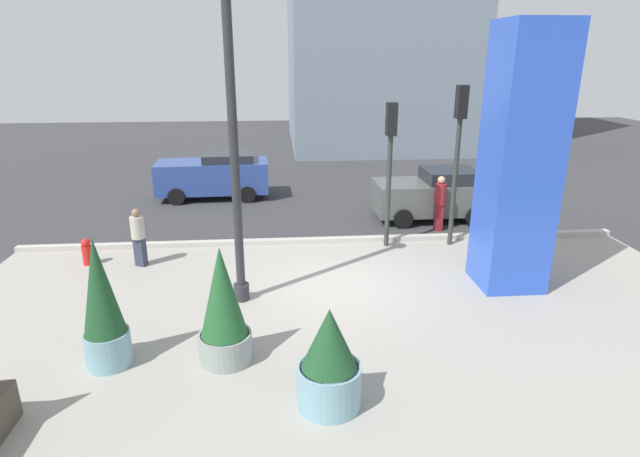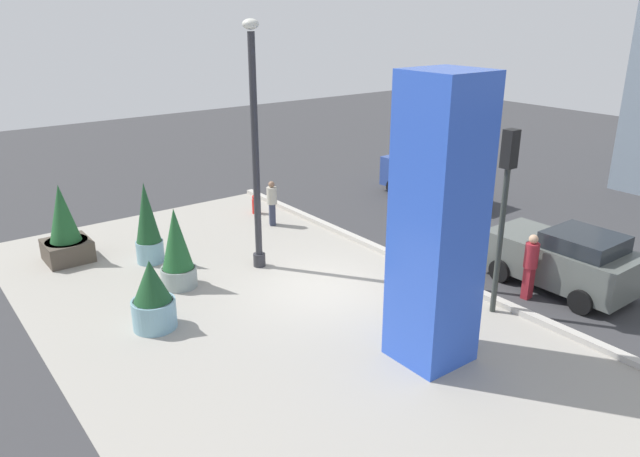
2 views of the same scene
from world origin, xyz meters
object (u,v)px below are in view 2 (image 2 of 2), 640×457
object	(u,v)px
art_pillar_blue	(438,225)
pedestrian_crossing	(531,263)
car_curb_east	(435,176)
car_intersection	(563,259)
traffic_light_far_side	(505,193)
fire_hydrant	(256,204)
traffic_light_corner	(444,186)
pedestrian_on_sidewalk	(272,201)
potted_plant_by_pillar	(64,230)
lamp_post	(255,154)
potted_plant_near_right	(148,225)
potted_plant_mid_plaza	(177,251)
potted_plant_curbside	(153,297)

from	to	relation	value
art_pillar_blue	pedestrian_crossing	distance (m)	4.68
car_curb_east	car_intersection	bearing A→B (deg)	-23.56
pedestrian_crossing	traffic_light_far_side	bearing A→B (deg)	-92.23
fire_hydrant	traffic_light_corner	distance (m)	8.76
car_curb_east	pedestrian_on_sidewalk	bearing A→B (deg)	-100.09
fire_hydrant	pedestrian_crossing	bearing A→B (deg)	11.32
potted_plant_by_pillar	car_intersection	distance (m)	14.36
car_intersection	pedestrian_crossing	xyz separation A→B (m)	(-0.19, -1.23, 0.13)
lamp_post	art_pillar_blue	xyz separation A→B (m)	(6.49, 0.38, -0.33)
potted_plant_near_right	car_curb_east	bearing A→B (deg)	86.78
car_curb_east	pedestrian_on_sidewalk	world-z (taller)	car_curb_east
potted_plant_mid_plaza	art_pillar_blue	bearing A→B (deg)	23.46
lamp_post	pedestrian_crossing	world-z (taller)	lamp_post
car_intersection	pedestrian_on_sidewalk	xyz separation A→B (m)	(-9.08, -3.50, 0.02)
lamp_post	potted_plant_near_right	world-z (taller)	lamp_post
potted_plant_by_pillar	traffic_light_corner	bearing A→B (deg)	43.98
potted_plant_curbside	fire_hydrant	xyz separation A→B (m)	(-5.94, 6.42, -0.43)
traffic_light_far_side	potted_plant_by_pillar	bearing A→B (deg)	-142.31
potted_plant_near_right	potted_plant_curbside	bearing A→B (deg)	-20.84
potted_plant_near_right	pedestrian_on_sidewalk	xyz separation A→B (m)	(-0.58, 4.74, -0.29)
traffic_light_far_side	pedestrian_on_sidewalk	bearing A→B (deg)	-174.02
art_pillar_blue	traffic_light_far_side	xyz separation A→B (m)	(-0.48, 2.83, 0.04)
traffic_light_far_side	car_curb_east	size ratio (longest dim) A/B	1.06
pedestrian_on_sidewalk	art_pillar_blue	bearing A→B (deg)	-11.55
lamp_post	fire_hydrant	distance (m)	5.81
traffic_light_corner	art_pillar_blue	bearing A→B (deg)	-49.89
lamp_post	traffic_light_far_side	xyz separation A→B (m)	(6.01, 3.21, -0.28)
art_pillar_blue	potted_plant_near_right	world-z (taller)	art_pillar_blue
potted_plant_curbside	traffic_light_corner	size ratio (longest dim) A/B	0.42
lamp_post	car_curb_east	bearing A→B (deg)	99.86
art_pillar_blue	pedestrian_crossing	xyz separation A→B (m)	(-0.43, 4.17, -2.08)
potted_plant_curbside	potted_plant_mid_plaza	distance (m)	2.31
art_pillar_blue	potted_plant_by_pillar	size ratio (longest dim) A/B	2.57
fire_hydrant	traffic_light_corner	size ratio (longest dim) A/B	0.18
lamp_post	car_curb_east	xyz separation A→B (m)	(-1.60, 9.21, -2.49)
potted_plant_mid_plaza	car_curb_east	world-z (taller)	potted_plant_mid_plaza
lamp_post	potted_plant_mid_plaza	bearing A→B (deg)	-93.13
potted_plant_curbside	traffic_light_far_side	world-z (taller)	traffic_light_far_side
art_pillar_blue	potted_plant_by_pillar	distance (m)	11.59
fire_hydrant	traffic_light_corner	xyz separation A→B (m)	(8.37, 0.76, 2.48)
art_pillar_blue	car_curb_east	world-z (taller)	art_pillar_blue
potted_plant_mid_plaza	traffic_light_far_side	world-z (taller)	traffic_light_far_side
pedestrian_on_sidewalk	traffic_light_far_side	bearing A→B (deg)	5.98
potted_plant_mid_plaza	traffic_light_far_side	xyz separation A→B (m)	(6.14, 5.71, 2.07)
potted_plant_mid_plaza	traffic_light_corner	xyz separation A→B (m)	(4.21, 5.74, 1.79)
traffic_light_far_side	traffic_light_corner	size ratio (longest dim) A/B	1.11
fire_hydrant	lamp_post	bearing A→B (deg)	-30.02
art_pillar_blue	potted_plant_by_pillar	world-z (taller)	art_pillar_blue
traffic_light_far_side	pedestrian_crossing	distance (m)	2.51
potted_plant_by_pillar	potted_plant_mid_plaza	xyz separation A→B (m)	(3.73, 1.92, 0.06)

